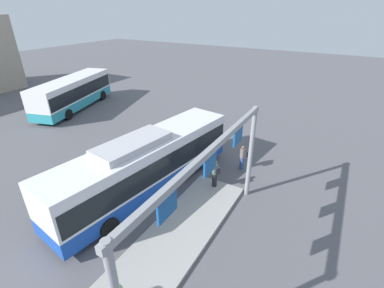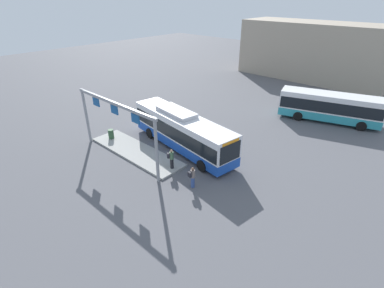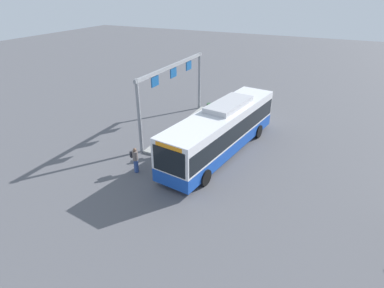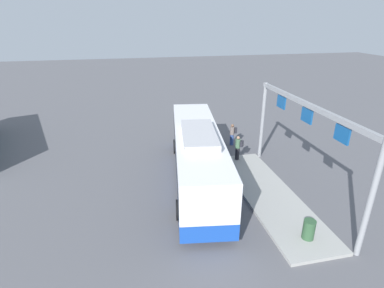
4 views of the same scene
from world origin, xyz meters
TOP-DOWN VIEW (x-y plane):
  - ground_plane at (0.00, 0.00)m, footprint 120.00×120.00m
  - platform_curb at (-2.48, -3.43)m, footprint 10.00×2.80m
  - bus_main at (-0.01, 0.00)m, footprint 12.01×4.16m
  - person_boarding at (4.76, -3.87)m, footprint 0.42×0.58m
  - person_waiting_near at (1.93, -3.26)m, footprint 0.55×0.60m
  - platform_sign_gantry at (-2.52, -5.05)m, footprint 10.15×0.24m
  - trash_bin at (-6.23, -3.49)m, footprint 0.52×0.52m

SIDE VIEW (x-z plane):
  - ground_plane at x=0.00m, z-range 0.00..0.00m
  - platform_curb at x=-2.48m, z-range 0.00..0.16m
  - trash_bin at x=-6.23m, z-range 0.16..1.06m
  - person_boarding at x=4.76m, z-range 0.06..1.73m
  - person_waiting_near at x=1.93m, z-range 0.22..1.89m
  - bus_main at x=-0.01m, z-range 0.08..3.54m
  - platform_sign_gantry at x=-2.52m, z-range 1.20..6.40m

